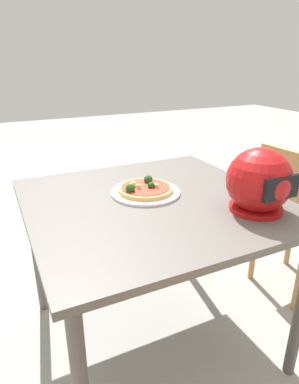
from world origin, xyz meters
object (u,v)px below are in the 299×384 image
object	(u,v)px
pizza	(146,188)
motorcycle_helmet	(259,182)
chair_side	(292,215)
dining_table	(153,217)

from	to	relation	value
pizza	motorcycle_helmet	size ratio (longest dim) A/B	0.97
pizza	motorcycle_helmet	world-z (taller)	motorcycle_helmet
chair_side	pizza	bearing A→B (deg)	-4.91
pizza	chair_side	xyz separation A→B (m)	(-0.89, 0.08, -0.29)
motorcycle_helmet	pizza	bearing A→B (deg)	-48.14
dining_table	chair_side	world-z (taller)	chair_side
chair_side	dining_table	bearing A→B (deg)	-0.02
pizza	motorcycle_helmet	xyz separation A→B (m)	(-0.32, 0.36, 0.10)
dining_table	chair_side	distance (m)	0.91
dining_table	pizza	size ratio (longest dim) A/B	4.25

